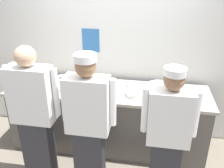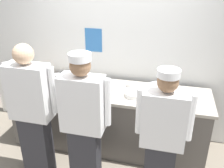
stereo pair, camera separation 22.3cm
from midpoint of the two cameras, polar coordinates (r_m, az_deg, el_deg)
name	(u,v)px [view 2 (the right image)]	position (r m, az deg, el deg)	size (l,w,h in m)	color
ground_plane	(101,162)	(3.59, -0.80, -17.60)	(9.00, 9.00, 0.00)	slate
wall_back	(116,52)	(3.71, 2.73, 7.42)	(4.36, 0.11, 2.64)	white
prep_counter	(108,118)	(3.62, 0.81, -7.94)	(2.78, 0.76, 0.93)	#56514C
chef_near_left	(32,111)	(3.03, -16.04, -6.08)	(0.63, 0.24, 1.73)	#2D2D33
chef_center	(83,122)	(2.75, -4.33, -8.71)	(0.61, 0.24, 1.69)	#2D2D33
chef_far_right	(162,137)	(2.68, 13.96, -11.79)	(0.59, 0.24, 1.60)	#2D2D33
plate_stack_front	(110,89)	(3.30, 1.58, -1.15)	(0.24, 0.24, 0.10)	white
plate_stack_rear	(134,94)	(3.22, 7.22, -2.40)	(0.25, 0.25, 0.06)	white
mixing_bowl_steel	(159,91)	(3.30, 12.77, -1.51)	(0.33, 0.33, 0.13)	#B7BABF
sheet_tray	(73,86)	(3.51, -7.36, -0.39)	(0.46, 0.33, 0.02)	#B7BABF
squeeze_bottle_primary	(42,72)	(3.86, -14.38, 2.63)	(0.06, 0.06, 0.19)	orange
ramekin_red_sauce	(112,83)	(3.55, 1.83, 0.30)	(0.11, 0.11, 0.04)	white
ramekin_orange_sauce	(131,85)	(3.49, 6.14, -0.22)	(0.10, 0.10, 0.05)	white
ramekin_green_sauce	(189,94)	(3.40, 19.22, -2.31)	(0.10, 0.10, 0.04)	white
deli_cup	(26,83)	(3.61, -17.65, 0.09)	(0.09, 0.09, 0.11)	white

